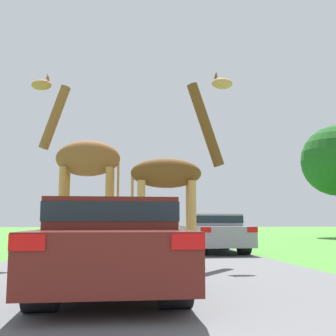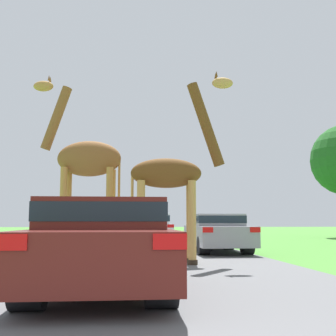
{
  "view_description": "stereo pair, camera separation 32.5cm",
  "coord_description": "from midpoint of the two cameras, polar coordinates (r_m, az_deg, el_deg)",
  "views": [
    {
      "loc": [
        -0.73,
        -0.87,
        1.05
      ],
      "look_at": [
        0.59,
        9.77,
        2.42
      ],
      "focal_mm": 45.0,
      "sensor_mm": 36.0,
      "label": 1
    },
    {
      "loc": [
        -0.41,
        -0.91,
        1.05
      ],
      "look_at": [
        0.59,
        9.77,
        2.42
      ],
      "focal_mm": 45.0,
      "sensor_mm": 36.0,
      "label": 2
    }
  ],
  "objects": [
    {
      "name": "road",
      "position": [
        30.91,
        -6.09,
        -9.16
      ],
      "size": [
        7.28,
        120.0,
        0.0
      ],
      "color": "#5B5B5E",
      "rests_on": "ground"
    },
    {
      "name": "car_lead_maroon",
      "position": [
        6.56,
        -9.11,
        -9.91
      ],
      "size": [
        1.98,
        4.33,
        1.38
      ],
      "color": "#561914",
      "rests_on": "ground"
    },
    {
      "name": "car_queue_left",
      "position": [
        14.96,
        5.53,
        -8.57
      ],
      "size": [
        1.77,
        4.25,
        1.3
      ],
      "color": "gray",
      "rests_on": "ground"
    },
    {
      "name": "giraffe_companion",
      "position": [
        11.76,
        -12.1,
        0.31
      ],
      "size": [
        2.53,
        0.91,
        5.15
      ],
      "rotation": [
        0.0,
        0.0,
        1.48
      ],
      "color": "#B77F3D",
      "rests_on": "ground"
    },
    {
      "name": "car_queue_right",
      "position": [
        23.75,
        -3.43,
        -7.91
      ],
      "size": [
        1.9,
        4.67,
        1.47
      ],
      "color": "silver",
      "rests_on": "ground"
    },
    {
      "name": "giraffe_near_road",
      "position": [
        10.79,
        -0.21,
        -1.27
      ],
      "size": [
        2.7,
        0.82,
        5.01
      ],
      "rotation": [
        0.0,
        0.0,
        -1.62
      ],
      "color": "tan",
      "rests_on": "ground"
    }
  ]
}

